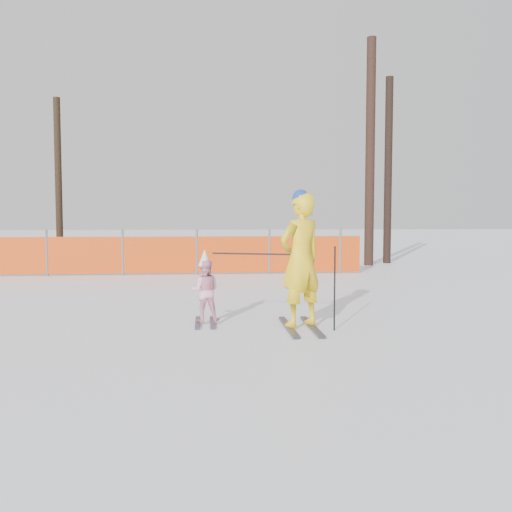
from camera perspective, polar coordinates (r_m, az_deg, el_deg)
The scene contains 6 objects.
ground at distance 8.25m, azimuth 0.31°, elevation -7.19°, with size 120.00×120.00×0.00m, color white.
adult at distance 8.11m, azimuth 4.48°, elevation -0.33°, with size 0.82×1.48×1.98m.
child at distance 8.52m, azimuth -5.14°, elevation -3.40°, with size 0.46×0.95×1.11m.
ski_poles at distance 8.13m, azimuth 3.64°, elevation -1.49°, with size 1.71×0.66×1.18m.
safety_fence at distance 15.96m, azimuth -15.84°, elevation 0.10°, with size 14.58×0.06×1.25m.
tree_trunks at distance 18.94m, azimuth 6.56°, elevation 9.12°, with size 11.01×1.11×7.29m.
Camera 1 is at (-0.77, -8.06, 1.60)m, focal length 40.00 mm.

